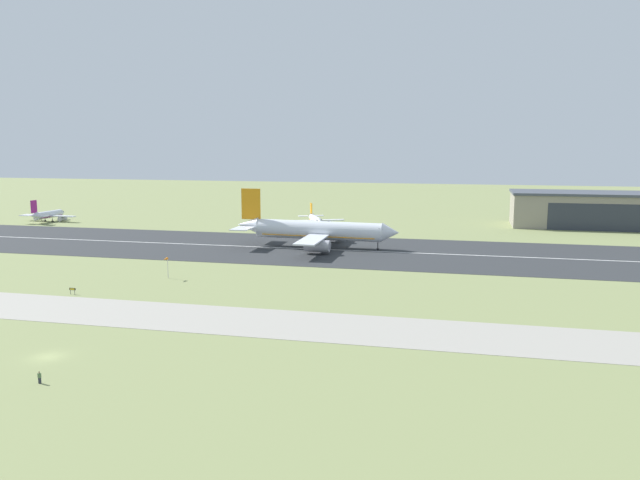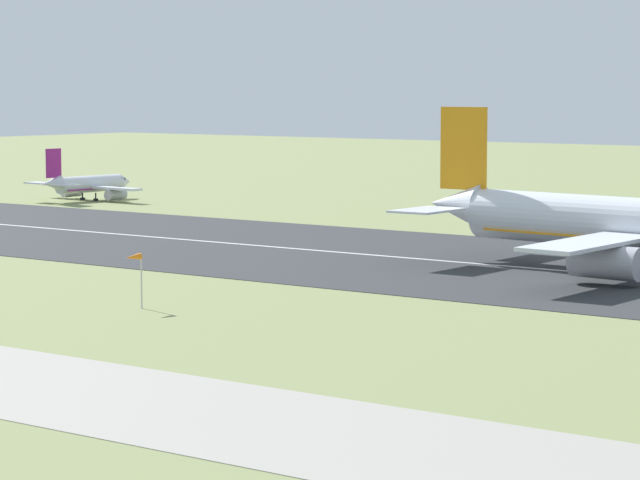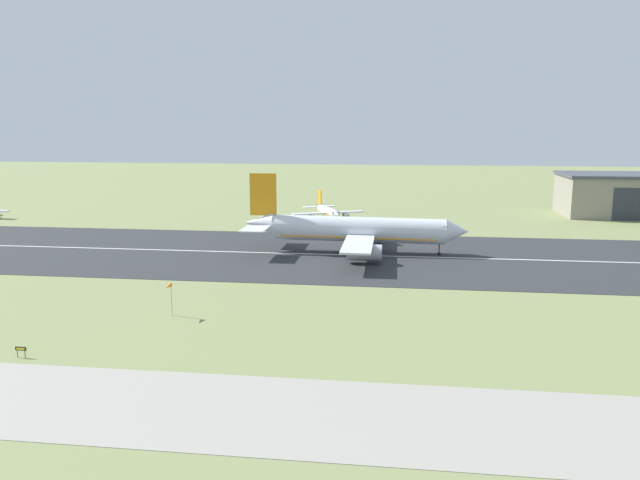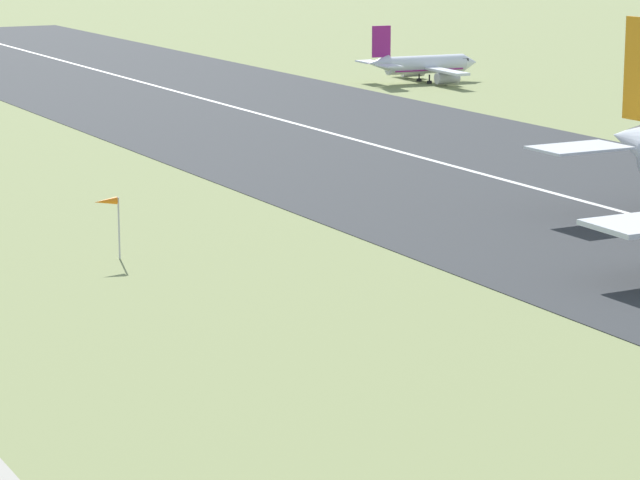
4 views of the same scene
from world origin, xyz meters
TOP-DOWN VIEW (x-y plane):
  - ground_plane at (0.00, 50.80)m, footprint 747.54×747.54m
  - airplane_parked_centre at (-105.12, 141.90)m, footprint 23.97×19.87m
  - windsock_pole at (-8.01, 53.14)m, footprint 0.63×2.05m

SIDE VIEW (x-z plane):
  - ground_plane at x=0.00m, z-range 0.00..0.00m
  - airplane_parked_centre at x=-105.12m, z-range -1.88..7.45m
  - windsock_pole at x=-8.01m, z-range 1.94..6.99m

